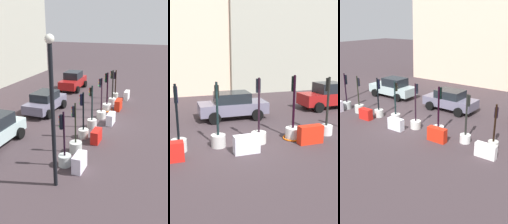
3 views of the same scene
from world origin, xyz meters
The scene contains 16 objects.
ground_plane centered at (0.00, 0.00, 0.00)m, with size 120.00×120.00×0.00m, color #3B2F33.
traffic_light_0 centered at (-6.03, -0.27, 0.53)m, with size 0.65×0.65×2.86m.
traffic_light_1 centered at (-4.54, -0.29, 0.47)m, with size 0.69×0.69×2.84m.
traffic_light_2 centered at (-2.66, -0.07, 0.54)m, with size 0.64×0.64×2.89m.
traffic_light_3 centered at (-0.99, -0.09, 0.53)m, with size 0.64×0.64×2.90m.
traffic_light_4 centered at (0.88, -0.22, 0.54)m, with size 0.68×0.68×3.02m.
traffic_light_5 centered at (2.63, -0.20, 0.47)m, with size 0.96×0.96×3.06m.
traffic_light_6 centered at (4.50, -0.19, 0.60)m, with size 0.63×0.63×2.91m.
traffic_light_7 centered at (6.15, -0.08, 0.53)m, with size 0.57×0.57×2.62m.
construction_barrier_1 centered at (-3.02, -1.02, 0.39)m, with size 0.98×0.45×0.78m.
construction_barrier_2 centered at (-0.01, -1.17, 0.39)m, with size 1.08×0.43×0.78m.
construction_barrier_3 centered at (3.09, -1.04, 0.42)m, with size 1.16×0.42×0.85m.
construction_barrier_4 centered at (6.18, -1.15, 0.38)m, with size 1.13×0.37×0.76m.
car_silver_hatchback centered at (-5.35, 4.44, 0.87)m, with size 4.46×2.12×1.79m.
car_grey_saloon centered at (0.80, 4.27, 0.82)m, with size 4.17×2.22×1.62m.
building_main_facade centered at (-3.20, 16.55, 5.94)m, with size 12.64×8.66×11.85m.
Camera 3 is at (10.82, -12.89, 6.82)m, focal length 42.49 mm.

